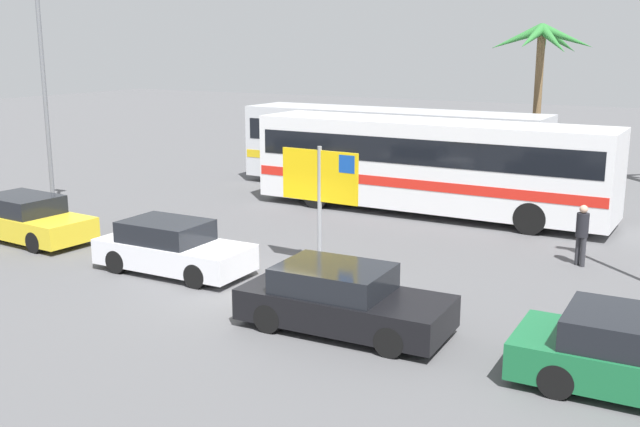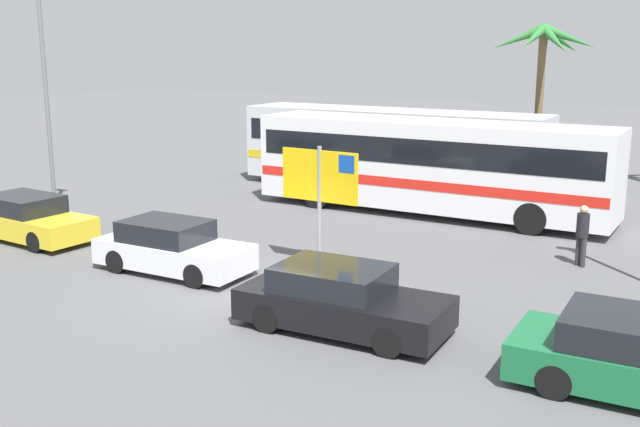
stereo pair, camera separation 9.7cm
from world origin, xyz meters
name	(u,v)px [view 1 (the left image)]	position (x,y,z in m)	size (l,w,h in m)	color
ground	(252,290)	(0.00, 0.00, 0.00)	(120.00, 120.00, 0.00)	#565659
bus_front_coach	(430,162)	(0.51, 9.79, 1.78)	(12.16, 2.60, 3.17)	white
bus_rear_coach	(391,145)	(-2.42, 13.00, 1.78)	(12.16, 2.60, 3.17)	silver
ferry_sign	(321,181)	(0.61, 2.24, 2.33)	(2.20, 0.14, 3.20)	gray
car_white	(172,248)	(-2.57, 0.18, 0.63)	(4.08, 1.76, 1.32)	silver
car_yellow	(27,219)	(-8.43, 0.51, 0.64)	(4.32, 1.97, 1.32)	yellow
car_black	(342,300)	(3.04, -1.14, 0.64)	(4.32, 1.99, 1.32)	black
pedestrian_near_sign	(582,230)	(6.30, 5.95, 0.95)	(0.32, 0.32, 1.63)	#2D2D33
lamp_post_right_side	(45,94)	(-10.45, 3.21, 4.07)	(0.56, 0.20, 7.48)	slate
palm_tree_seaside	(541,52)	(2.19, 17.15, 5.38)	(4.03, 4.08, 6.50)	brown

